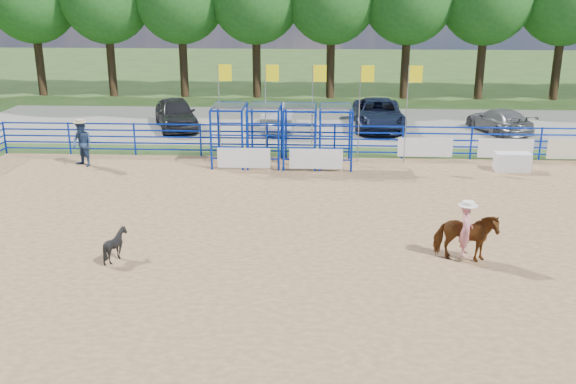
% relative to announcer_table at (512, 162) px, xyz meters
% --- Properties ---
extents(ground, '(120.00, 120.00, 0.00)m').
position_rel_announcer_table_xyz_m(ground, '(-7.34, -8.27, -0.40)').
color(ground, '#365120').
rests_on(ground, ground).
extents(arena_dirt, '(30.00, 20.00, 0.02)m').
position_rel_announcer_table_xyz_m(arena_dirt, '(-7.34, -8.27, -0.39)').
color(arena_dirt, '#A57D52').
rests_on(arena_dirt, ground).
extents(gravel_strip, '(40.00, 10.00, 0.01)m').
position_rel_announcer_table_xyz_m(gravel_strip, '(-7.34, 8.73, -0.39)').
color(gravel_strip, gray).
rests_on(gravel_strip, ground).
extents(announcer_table, '(1.42, 0.67, 0.76)m').
position_rel_announcer_table_xyz_m(announcer_table, '(0.00, 0.00, 0.00)').
color(announcer_table, silver).
rests_on(announcer_table, arena_dirt).
extents(horse_and_rider, '(1.83, 1.09, 2.50)m').
position_rel_announcer_table_xyz_m(horse_and_rider, '(-3.92, -9.33, 0.49)').
color(horse_and_rider, brown).
rests_on(horse_and_rider, arena_dirt).
extents(calf, '(1.06, 1.02, 0.90)m').
position_rel_announcer_table_xyz_m(calf, '(-13.68, -9.74, 0.07)').
color(calf, black).
rests_on(calf, arena_dirt).
extents(spectator_cowboy, '(1.18, 1.12, 1.99)m').
position_rel_announcer_table_xyz_m(spectator_cowboy, '(-18.03, -0.19, 0.61)').
color(spectator_cowboy, navy).
rests_on(spectator_cowboy, arena_dirt).
extents(car_a, '(3.42, 5.11, 1.62)m').
position_rel_announcer_table_xyz_m(car_a, '(-15.71, 7.44, 0.42)').
color(car_a, black).
rests_on(car_a, gravel_strip).
extents(car_b, '(1.69, 4.61, 1.51)m').
position_rel_announcer_table_xyz_m(car_b, '(-10.14, 7.41, 0.37)').
color(car_b, gray).
rests_on(car_b, gravel_strip).
extents(car_c, '(2.58, 5.57, 1.55)m').
position_rel_announcer_table_xyz_m(car_c, '(-4.88, 8.02, 0.38)').
color(car_c, black).
rests_on(car_c, gravel_strip).
extents(car_d, '(3.04, 4.73, 1.28)m').
position_rel_announcer_table_xyz_m(car_d, '(1.31, 7.21, 0.25)').
color(car_d, '#5B5C5E').
rests_on(car_d, gravel_strip).
extents(perimeter_fence, '(30.10, 20.10, 1.50)m').
position_rel_announcer_table_xyz_m(perimeter_fence, '(-7.34, -8.27, 0.35)').
color(perimeter_fence, '#0827B0').
rests_on(perimeter_fence, ground).
extents(chute_assembly, '(19.32, 2.41, 4.20)m').
position_rel_announcer_table_xyz_m(chute_assembly, '(-9.24, 0.57, 0.86)').
color(chute_assembly, '#0827B0').
rests_on(chute_assembly, ground).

